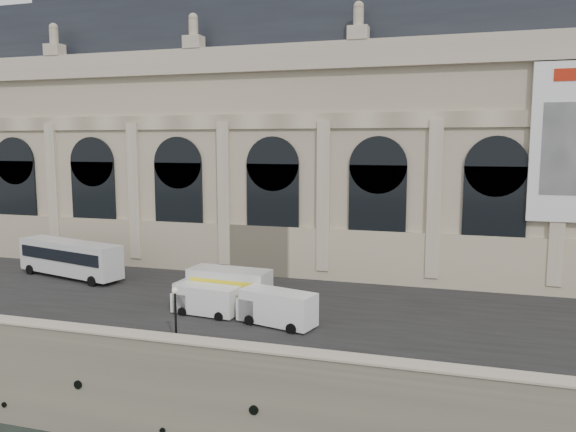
# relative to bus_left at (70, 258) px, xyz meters

# --- Properties ---
(quay) EXTENTS (160.00, 70.00, 6.00)m
(quay) POSITION_rel_bus_left_xyz_m (22.64, 19.16, -5.00)
(quay) COLOR gray
(quay) RESTS_ON ground
(street) EXTENTS (160.00, 24.00, 0.06)m
(street) POSITION_rel_bus_left_xyz_m (22.64, -1.84, -1.97)
(street) COLOR #2D2D2D
(street) RESTS_ON quay
(parapet) EXTENTS (160.00, 1.40, 1.21)m
(parapet) POSITION_rel_bus_left_xyz_m (22.64, -15.24, -1.39)
(parapet) COLOR gray
(parapet) RESTS_ON quay
(museum) EXTENTS (69.00, 18.70, 29.10)m
(museum) POSITION_rel_bus_left_xyz_m (16.66, 15.02, 11.72)
(museum) COLOR beige
(museum) RESTS_ON quay
(bus_left) EXTENTS (12.36, 5.47, 3.58)m
(bus_left) POSITION_rel_bus_left_xyz_m (0.00, 0.00, 0.00)
(bus_left) COLOR silver
(bus_left) RESTS_ON quay
(van_b) EXTENTS (6.04, 3.51, 2.53)m
(van_b) POSITION_rel_bus_left_xyz_m (23.23, -7.78, -0.71)
(van_b) COLOR white
(van_b) RESTS_ON quay
(van_c) EXTENTS (5.27, 2.52, 2.27)m
(van_c) POSITION_rel_bus_left_xyz_m (17.33, -7.02, -0.84)
(van_c) COLOR white
(van_c) RESTS_ON quay
(box_truck) EXTENTS (7.92, 3.23, 3.13)m
(box_truck) POSITION_rel_bus_left_xyz_m (18.12, -4.76, -0.43)
(box_truck) COLOR silver
(box_truck) RESTS_ON quay
(lamp_left) EXTENTS (0.40, 0.40, 3.91)m
(lamp_left) POSITION_rel_bus_left_xyz_m (18.56, -13.69, -0.06)
(lamp_left) COLOR black
(lamp_left) RESTS_ON quay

